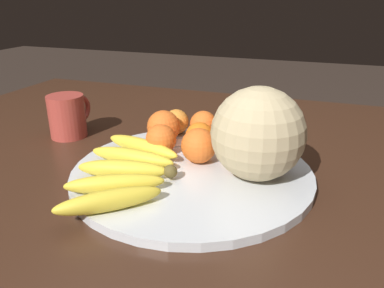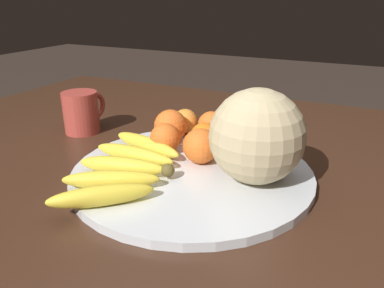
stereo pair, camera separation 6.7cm
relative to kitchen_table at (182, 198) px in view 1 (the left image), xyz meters
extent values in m
cube|color=#3D2316|center=(0.00, 0.00, 0.07)|extent=(1.51, 1.13, 0.04)
cube|color=#3D2316|center=(-0.67, 0.48, -0.32)|extent=(0.07, 0.07, 0.74)
cylinder|color=silver|center=(0.04, -0.06, 0.10)|extent=(0.44, 0.44, 0.02)
torus|color=#47382D|center=(0.04, -0.06, 0.10)|extent=(0.44, 0.44, 0.01)
sphere|color=#C6B284|center=(0.16, -0.05, 0.18)|extent=(0.16, 0.16, 0.16)
sphere|color=brown|center=(0.02, -0.11, 0.12)|extent=(0.02, 0.02, 0.02)
ellipsoid|color=yellow|center=(-0.07, -0.03, 0.12)|extent=(0.18, 0.08, 0.03)
ellipsoid|color=yellow|center=(-0.07, -0.08, 0.12)|extent=(0.17, 0.03, 0.03)
ellipsoid|color=yellow|center=(-0.06, -0.13, 0.12)|extent=(0.16, 0.07, 0.03)
ellipsoid|color=yellow|center=(-0.05, -0.18, 0.12)|extent=(0.16, 0.10, 0.03)
ellipsoid|color=yellow|center=(-0.03, -0.23, 0.12)|extent=(0.14, 0.13, 0.03)
sphere|color=orange|center=(0.03, 0.03, 0.13)|extent=(0.06, 0.06, 0.06)
sphere|color=orange|center=(-0.06, 0.05, 0.14)|extent=(0.07, 0.07, 0.07)
sphere|color=orange|center=(0.09, 0.09, 0.14)|extent=(0.08, 0.08, 0.08)
sphere|color=orange|center=(0.04, -0.02, 0.14)|extent=(0.07, 0.07, 0.07)
sphere|color=orange|center=(-0.04, -0.01, 0.13)|extent=(0.06, 0.06, 0.06)
sphere|color=orange|center=(-0.05, 0.11, 0.13)|extent=(0.06, 0.06, 0.06)
sphere|color=orange|center=(0.01, 0.11, 0.13)|extent=(0.06, 0.06, 0.06)
cube|color=white|center=(-0.01, 0.06, 0.10)|extent=(0.10, 0.06, 0.00)
cylinder|color=#B74238|center=(-0.30, 0.04, 0.14)|extent=(0.08, 0.08, 0.10)
torus|color=#B74238|center=(-0.30, 0.09, 0.14)|extent=(0.02, 0.07, 0.07)
camera|label=1|loc=(0.25, -0.65, 0.41)|focal=35.00mm
camera|label=2|loc=(0.31, -0.62, 0.41)|focal=35.00mm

